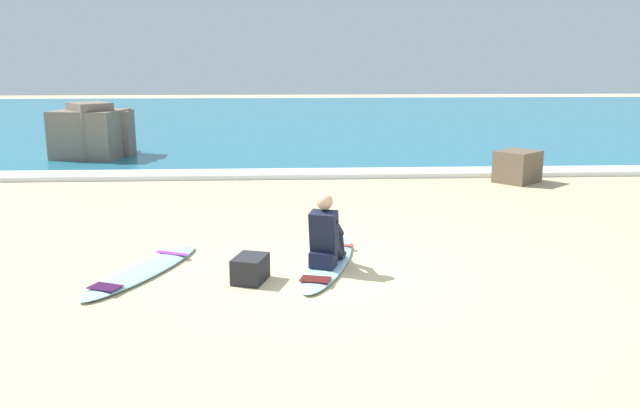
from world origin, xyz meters
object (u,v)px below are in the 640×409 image
object	(u,v)px
surfboard_main	(328,262)
shoreline_rock	(517,167)
surfer_seated	(326,237)
beach_bag	(250,269)
surfboard_spare_near	(143,270)

from	to	relation	value
surfboard_main	shoreline_rock	xyz separation A→B (m)	(4.55, 5.59, 0.31)
surfer_seated	beach_bag	world-z (taller)	surfer_seated
surfer_seated	shoreline_rock	xyz separation A→B (m)	(4.60, 5.78, -0.09)
surfboard_spare_near	shoreline_rock	bearing A→B (deg)	39.92
surfboard_main	beach_bag	size ratio (longest dim) A/B	5.34
surfer_seated	shoreline_rock	world-z (taller)	surfer_seated
surfboard_main	surfboard_spare_near	bearing A→B (deg)	-174.64
surfboard_main	beach_bag	bearing A→B (deg)	-148.82
surfboard_spare_near	beach_bag	size ratio (longest dim) A/B	4.96
surfboard_main	surfboard_spare_near	distance (m)	2.40
surfer_seated	beach_bag	xyz separation A→B (m)	(-0.96, -0.41, -0.28)
surfboard_main	surfboard_spare_near	size ratio (longest dim) A/B	1.08
surfboard_spare_near	shoreline_rock	xyz separation A→B (m)	(6.95, 5.81, 0.31)
beach_bag	surfboard_main	bearing A→B (deg)	31.18
surfboard_main	surfboard_spare_near	world-z (taller)	same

